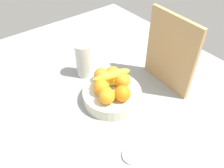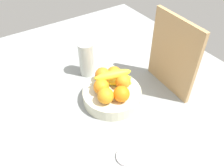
# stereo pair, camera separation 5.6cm
# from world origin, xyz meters

# --- Properties ---
(ground_plane) EXTENTS (1.80, 1.40, 0.03)m
(ground_plane) POSITION_xyz_m (0.00, 0.00, -0.01)
(ground_plane) COLOR gray
(fruit_bowl) EXTENTS (0.27, 0.27, 0.06)m
(fruit_bowl) POSITION_xyz_m (-0.04, 0.01, 0.03)
(fruit_bowl) COLOR beige
(fruit_bowl) RESTS_ON ground_plane
(orange_front_left) EXTENTS (0.07, 0.07, 0.07)m
(orange_front_left) POSITION_xyz_m (0.01, -0.05, 0.09)
(orange_front_left) COLOR orange
(orange_front_left) RESTS_ON fruit_bowl
(orange_front_right) EXTENTS (0.07, 0.07, 0.07)m
(orange_front_right) POSITION_xyz_m (0.03, 0.01, 0.09)
(orange_front_right) COLOR orange
(orange_front_right) RESTS_ON fruit_bowl
(orange_center) EXTENTS (0.07, 0.07, 0.07)m
(orange_center) POSITION_xyz_m (-0.03, 0.07, 0.09)
(orange_center) COLOR orange
(orange_center) RESTS_ON fruit_bowl
(orange_back_left) EXTENTS (0.07, 0.07, 0.07)m
(orange_back_left) POSITION_xyz_m (-0.09, 0.06, 0.09)
(orange_back_left) COLOR orange
(orange_back_left) RESTS_ON fruit_bowl
(orange_back_right) EXTENTS (0.07, 0.07, 0.07)m
(orange_back_right) POSITION_xyz_m (-0.12, 0.01, 0.09)
(orange_back_right) COLOR orange
(orange_back_right) RESTS_ON fruit_bowl
(orange_top_stack) EXTENTS (0.07, 0.07, 0.07)m
(orange_top_stack) POSITION_xyz_m (-0.05, -0.03, 0.09)
(orange_top_stack) COLOR orange
(orange_top_stack) RESTS_ON fruit_bowl
(banana_bunch) EXTENTS (0.15, 0.17, 0.08)m
(banana_bunch) POSITION_xyz_m (-0.07, 0.04, 0.10)
(banana_bunch) COLOR yellow
(banana_bunch) RESTS_ON fruit_bowl
(cutting_board) EXTENTS (0.28, 0.03, 0.36)m
(cutting_board) POSITION_xyz_m (0.03, 0.29, 0.18)
(cutting_board) COLOR tan
(cutting_board) RESTS_ON ground_plane
(thermos_tumbler) EXTENTS (0.08, 0.08, 0.18)m
(thermos_tumbler) POSITION_xyz_m (-0.27, 0.01, 0.09)
(thermos_tumbler) COLOR beige
(thermos_tumbler) RESTS_ON ground_plane
(jar_lid) EXTENTS (0.08, 0.08, 0.01)m
(jar_lid) POSITION_xyz_m (0.24, -0.11, 0.01)
(jar_lid) COLOR white
(jar_lid) RESTS_ON ground_plane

